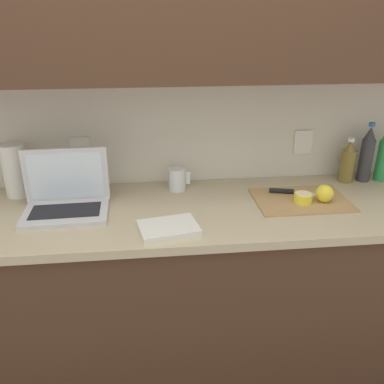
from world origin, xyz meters
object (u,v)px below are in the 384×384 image
at_px(bottle_oil_tall, 367,155).
at_px(measuring_cup, 177,179).
at_px(laptop, 66,197).
at_px(lemon_whole_beside, 325,193).
at_px(knife, 290,192).
at_px(paper_towel_roll, 15,170).
at_px(cutting_board, 301,200).
at_px(lemon_half_cut, 303,198).
at_px(bottle_green_soda, 348,162).

bearing_deg(bottle_oil_tall, measuring_cup, -179.00).
relative_size(laptop, lemon_whole_beside, 4.58).
xyz_separation_m(knife, paper_towel_roll, (-1.23, 0.14, 0.10)).
distance_m(cutting_board, bottle_oil_tall, 0.46).
height_order(lemon_half_cut, paper_towel_roll, paper_towel_roll).
height_order(knife, bottle_green_soda, bottle_green_soda).
bearing_deg(knife, bottle_green_soda, 36.69).
relative_size(bottle_green_soda, paper_towel_roll, 0.92).
xyz_separation_m(cutting_board, paper_towel_roll, (-1.26, 0.21, 0.12)).
height_order(bottle_green_soda, paper_towel_roll, paper_towel_roll).
relative_size(knife, measuring_cup, 2.66).
xyz_separation_m(bottle_green_soda, measuring_cup, (-0.83, -0.02, -0.05)).
xyz_separation_m(bottle_oil_tall, measuring_cup, (-0.92, -0.02, -0.08)).
distance_m(knife, bottle_oil_tall, 0.46).
height_order(cutting_board, knife, knife).
distance_m(lemon_half_cut, bottle_green_soda, 0.39).
height_order(knife, bottle_oil_tall, bottle_oil_tall).
bearing_deg(bottle_green_soda, paper_towel_roll, 179.88).
bearing_deg(lemon_half_cut, lemon_whole_beside, -3.01).
height_order(laptop, knife, laptop).
relative_size(lemon_whole_beside, paper_towel_roll, 0.32).
relative_size(knife, bottle_oil_tall, 0.97).
xyz_separation_m(laptop, bottle_oil_tall, (1.40, 0.19, 0.07)).
distance_m(laptop, bottle_green_soda, 1.32).
bearing_deg(cutting_board, lemon_whole_beside, -22.48).
bearing_deg(measuring_cup, knife, -13.47).
bearing_deg(laptop, lemon_half_cut, -4.26).
relative_size(bottle_oil_tall, measuring_cup, 2.75).
distance_m(cutting_board, lemon_whole_beside, 0.10).
xyz_separation_m(bottle_green_soda, paper_towel_roll, (-1.56, 0.00, 0.02)).
height_order(bottle_oil_tall, measuring_cup, bottle_oil_tall).
height_order(knife, measuring_cup, measuring_cup).
bearing_deg(laptop, knife, 1.30).
xyz_separation_m(knife, bottle_oil_tall, (0.42, 0.14, 0.12)).
xyz_separation_m(bottle_oil_tall, paper_towel_roll, (-1.65, 0.00, -0.01)).
distance_m(cutting_board, paper_towel_roll, 1.28).
xyz_separation_m(cutting_board, lemon_half_cut, (-0.00, -0.03, 0.02)).
relative_size(lemon_whole_beside, measuring_cup, 0.72).
relative_size(laptop, paper_towel_roll, 1.46).
bearing_deg(bottle_oil_tall, cutting_board, -152.61).
relative_size(knife, paper_towel_roll, 1.17).
relative_size(laptop, measuring_cup, 3.31).
bearing_deg(knife, measuring_cup, -179.38).
bearing_deg(measuring_cup, bottle_green_soda, 1.11).
bearing_deg(paper_towel_roll, measuring_cup, -1.55).
bearing_deg(knife, bottle_oil_tall, 32.16).
bearing_deg(lemon_half_cut, paper_towel_roll, 169.30).
distance_m(lemon_half_cut, bottle_oil_tall, 0.47).
xyz_separation_m(laptop, knife, (0.98, 0.05, -0.04)).
bearing_deg(bottle_oil_tall, lemon_half_cut, -149.38).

